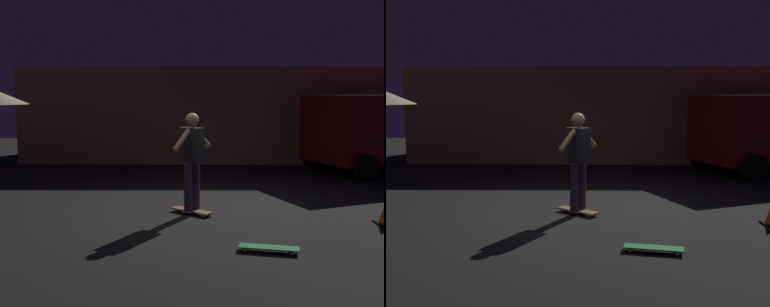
{
  "view_description": "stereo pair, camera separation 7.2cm",
  "coord_description": "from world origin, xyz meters",
  "views": [
    {
      "loc": [
        -0.08,
        -8.0,
        2.05
      ],
      "look_at": [
        -0.15,
        -0.08,
        1.05
      ],
      "focal_mm": 44.0,
      "sensor_mm": 36.0,
      "label": 1
    },
    {
      "loc": [
        -0.01,
        -8.0,
        2.05
      ],
      "look_at": [
        -0.15,
        -0.08,
        1.05
      ],
      "focal_mm": 44.0,
      "sensor_mm": 36.0,
      "label": 2
    }
  ],
  "objects": [
    {
      "name": "skateboard_ridden",
      "position": [
        -0.15,
        -0.08,
        0.06
      ],
      "size": [
        0.74,
        0.63,
        0.07
      ],
      "color": "olive",
      "rests_on": "ground_plane"
    },
    {
      "name": "skater",
      "position": [
        -0.15,
        -0.08,
        1.04
      ],
      "size": [
        0.67,
        0.84,
        1.67
      ],
      "color": "#382D4C",
      "rests_on": "skateboard_ridden"
    },
    {
      "name": "skateboard_spare",
      "position": [
        0.87,
        -2.06,
        0.06
      ],
      "size": [
        0.8,
        0.36,
        0.07
      ],
      "color": "green",
      "rests_on": "ground_plane"
    },
    {
      "name": "ground_plane",
      "position": [
        0.0,
        0.0,
        0.0
      ],
      "size": [
        28.0,
        28.0,
        0.0
      ],
      "primitive_type": "plane",
      "color": "black"
    },
    {
      "name": "low_building",
      "position": [
        0.62,
        7.67,
        1.42
      ],
      "size": [
        11.87,
        4.09,
        2.85
      ],
      "color": "#AD7F56",
      "rests_on": "ground_plane"
    }
  ]
}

